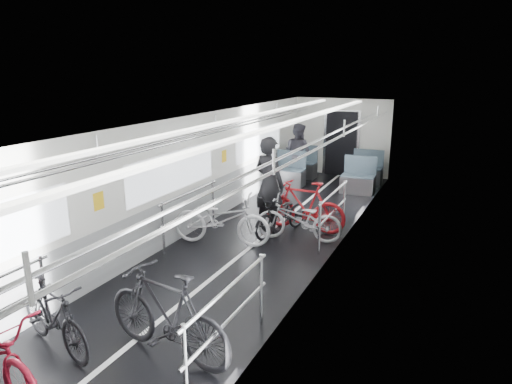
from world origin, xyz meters
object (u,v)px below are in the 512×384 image
bike_left_mid (54,316)px  bike_left_far (222,219)px  person_seated (298,153)px  bike_right_near (167,314)px  bike_right_far (304,206)px  bike_aisle (282,214)px  person_standing (269,184)px  bike_right_mid (299,219)px

bike_left_mid → bike_left_far: 3.85m
bike_left_far → person_seated: size_ratio=1.09×
person_seated → bike_left_mid: bearing=104.9°
bike_right_near → person_seated: bearing=-162.1°
bike_right_far → bike_aisle: size_ratio=1.12×
person_standing → person_seated: bearing=-61.1°
bike_left_far → bike_left_mid: bearing=165.8°
person_standing → bike_right_mid: bearing=174.8°
bike_left_mid → person_seated: person_seated is taller
bike_right_near → person_seated: person_seated is taller
bike_right_near → bike_right_mid: size_ratio=1.10×
bike_right_near → bike_right_far: size_ratio=1.04×
bike_right_far → person_standing: 0.86m
bike_right_near → bike_right_mid: (0.15, 4.18, -0.11)m
bike_left_far → bike_aisle: size_ratio=1.21×
bike_right_near → bike_aisle: 4.41m
bike_right_mid → bike_aisle: bike_right_mid is taller
bike_left_mid → bike_left_far: bearing=13.2°
person_standing → bike_right_far: bearing=-140.0°
bike_right_mid → bike_right_far: 0.61m
bike_left_mid → bike_aisle: bike_left_mid is taller
bike_right_mid → bike_right_far: bike_right_far is taller
bike_left_mid → person_standing: size_ratio=0.77×
bike_right_mid → bike_aisle: 0.49m
bike_left_mid → bike_left_far: (0.17, 3.85, 0.04)m
bike_right_far → bike_aisle: bike_right_far is taller
bike_left_mid → person_standing: person_standing is taller
bike_left_mid → bike_right_far: (1.36, 5.24, 0.08)m
bike_right_near → person_standing: size_ratio=0.94×
bike_right_near → person_standing: person_standing is taller
bike_right_near → person_seated: (-1.49, 8.68, 0.32)m
bike_left_far → bike_aisle: 1.32m
bike_left_mid → bike_aisle: 4.96m
bike_aisle → person_seated: 4.47m
bike_aisle → person_standing: (-0.33, 0.10, 0.57)m
bike_right_near → bike_right_mid: bike_right_near is taller
bike_right_near → bike_right_mid: 4.18m
bike_left_mid → person_seated: (-0.18, 9.14, 0.42)m
bike_right_near → bike_aisle: bike_right_near is taller
bike_right_mid → person_standing: 1.00m
bike_left_mid → bike_right_near: size_ratio=0.82×
bike_left_far → bike_right_far: size_ratio=1.08×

